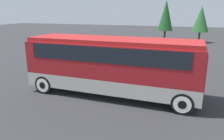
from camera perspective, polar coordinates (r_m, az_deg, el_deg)
ground_plane at (r=12.42m, az=0.00°, el=-6.33°), size 120.00×120.00×0.00m
tour_bus at (r=11.83m, az=0.43°, el=2.17°), size 9.34×2.70×3.15m
parked_car_near at (r=19.86m, az=15.12°, el=3.50°), size 4.66×1.91×1.46m
parked_car_mid at (r=20.77m, az=-1.69°, el=4.44°), size 4.74×1.94×1.38m
tree_left at (r=35.26m, az=22.22°, el=12.19°), size 2.39×2.39×5.27m
tree_center at (r=31.06m, az=13.88°, el=13.63°), size 2.02×2.02×5.99m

